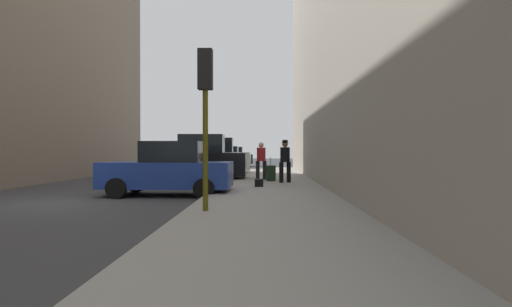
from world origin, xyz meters
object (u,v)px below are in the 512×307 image
Objects in this scene: pedestrian_with_fedora at (285,159)px; rolling_suitcase at (271,173)px; parked_white_van at (213,158)px; parked_black_suv at (199,160)px; parked_gray_coupe at (224,159)px; duffel_bag at (259,183)px; parked_dark_green_sedan at (230,157)px; parked_blue_sedan at (169,170)px; pedestrian_in_red_jacket at (261,159)px; traffic_light at (205,94)px; fire_hydrant at (225,179)px.

pedestrian_with_fedora is 1.31m from rolling_suitcase.
parked_white_van is at bearing 117.31° from pedestrian_with_fedora.
parked_black_suv is 1.00× the size of parked_white_van.
duffel_bag is at bearing -79.27° from parked_gray_coupe.
parked_dark_green_sedan is 20.18m from pedestrian_with_fedora.
parked_blue_sedan is 2.47× the size of pedestrian_in_red_jacket.
pedestrian_in_red_jacket is at bearing -76.02° from parked_gray_coupe.
rolling_suitcase is at bearing -59.89° from pedestrian_in_red_jacket.
pedestrian_with_fedora is (2.16, 7.79, -1.62)m from traffic_light.
parked_white_van is at bearing -90.00° from parked_dark_green_sedan.
parked_black_suv is 1.10× the size of parked_dark_green_sedan.
parked_blue_sedan is 1.01× the size of parked_gray_coupe.
parked_gray_coupe is 16.75m from fire_hydrant.
parked_dark_green_sedan is 19.11m from rolling_suitcase.
parked_blue_sedan is 17.30m from parked_gray_coupe.
duffel_bag is (2.96, -15.62, -0.56)m from parked_gray_coupe.
traffic_light reaches higher than fire_hydrant.
pedestrian_in_red_jacket is 3.89× the size of duffel_bag.
parked_gray_coupe is 4.04× the size of rolling_suitcase.
parked_black_suv reaches higher than fire_hydrant.
parked_gray_coupe is (0.00, 11.33, -0.18)m from parked_black_suv.
pedestrian_in_red_jacket reaches higher than parked_dark_green_sedan.
parked_white_van is at bearing 90.00° from parked_black_suv.
fire_hydrant is (1.80, -5.31, -0.54)m from parked_black_suv.
duffel_bag is (-0.47, -2.82, -0.20)m from rolling_suitcase.
traffic_light is (1.85, -21.57, 1.91)m from parked_gray_coupe.
parked_dark_green_sedan is 4.07× the size of rolling_suitcase.
parked_dark_green_sedan reaches higher than rolling_suitcase.
parked_black_suv is 2.72× the size of pedestrian_in_red_jacket.
parked_blue_sedan is 4.06× the size of rolling_suitcase.
parked_gray_coupe is at bearing 103.98° from pedestrian_in_red_jacket.
duffel_bag is (-1.06, -1.85, -0.85)m from pedestrian_with_fedora.
parked_blue_sedan is 1.00× the size of parked_dark_green_sedan.
parked_white_van reaches higher than parked_gray_coupe.
fire_hydrant is 0.40× the size of pedestrian_with_fedora.
rolling_suitcase is at bearing 52.71° from parked_blue_sedan.
pedestrian_with_fedora reaches higher than pedestrian_in_red_jacket.
parked_blue_sedan is 5.97m from parked_black_suv.
parked_white_van is at bearing 107.09° from duffel_bag.
parked_blue_sedan is 1.95m from fire_hydrant.
parked_dark_green_sedan is 21.83m from duffel_bag.
duffel_bag is at bearing 29.55° from parked_blue_sedan.
parked_white_van is 10.10m from duffel_bag.
parked_white_van reaches higher than duffel_bag.
fire_hydrant is 0.68× the size of rolling_suitcase.
rolling_suitcase reaches higher than fire_hydrant.
parked_dark_green_sedan is 6.02× the size of fire_hydrant.
fire_hydrant is at bearing 19.92° from parked_blue_sedan.
parked_dark_green_sedan is at bearing 90.00° from parked_gray_coupe.
parked_white_van is 10.82m from fire_hydrant.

